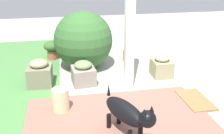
% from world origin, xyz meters
% --- Properties ---
extents(ground_plane, '(12.00, 12.00, 0.00)m').
position_xyz_m(ground_plane, '(0.00, 0.00, 0.00)').
color(ground_plane, '#A7A89A').
extents(brick_path, '(1.80, 2.40, 0.02)m').
position_xyz_m(brick_path, '(-0.83, 0.25, 0.01)').
color(brick_path, '#905E4F').
rests_on(brick_path, ground).
extents(porch_pillar, '(0.13, 0.13, 2.54)m').
position_xyz_m(porch_pillar, '(0.23, -0.09, 1.27)').
color(porch_pillar, white).
rests_on(porch_pillar, ground).
extents(stone_planter_nearest, '(0.36, 0.34, 0.39)m').
position_xyz_m(stone_planter_nearest, '(0.57, -0.77, 0.18)').
color(stone_planter_nearest, gray).
rests_on(stone_planter_nearest, ground).
extents(stone_planter_mid, '(0.43, 0.40, 0.40)m').
position_xyz_m(stone_planter_mid, '(0.51, 0.60, 0.18)').
color(stone_planter_mid, gray).
rests_on(stone_planter_mid, ground).
extents(stone_planter_far, '(0.41, 0.40, 0.45)m').
position_xyz_m(stone_planter_far, '(0.58, 1.30, 0.21)').
color(stone_planter_far, '#75735C').
rests_on(stone_planter_far, ground).
extents(round_shrub, '(1.08, 1.08, 1.08)m').
position_xyz_m(round_shrub, '(1.22, 0.53, 0.54)').
color(round_shrub, '#315C2B').
rests_on(round_shrub, ground).
extents(terracotta_pot_tall, '(0.23, 0.23, 0.71)m').
position_xyz_m(terracotta_pot_tall, '(1.43, -0.38, 0.25)').
color(terracotta_pot_tall, '#C57951').
rests_on(terracotta_pot_tall, ground).
extents(terracotta_pot_broad, '(0.33, 0.33, 0.38)m').
position_xyz_m(terracotta_pot_broad, '(1.79, 1.13, 0.23)').
color(terracotta_pot_broad, '#A7503E').
rests_on(terracotta_pot_broad, ground).
extents(dog, '(0.79, 0.50, 0.56)m').
position_xyz_m(dog, '(-1.04, 0.23, 0.32)').
color(dog, black).
rests_on(dog, ground).
extents(ceramic_urn, '(0.23, 0.23, 0.33)m').
position_xyz_m(ceramic_urn, '(-0.31, 0.98, 0.17)').
color(ceramic_urn, beige).
rests_on(ceramic_urn, ground).
extents(doormat, '(0.67, 0.39, 0.03)m').
position_xyz_m(doormat, '(-0.38, -0.95, 0.01)').
color(doormat, olive).
rests_on(doormat, ground).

